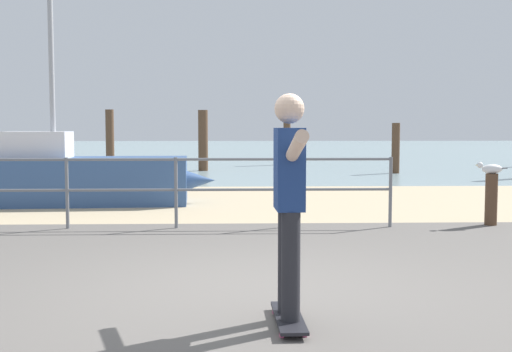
{
  "coord_description": "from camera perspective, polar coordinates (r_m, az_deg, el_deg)",
  "views": [
    {
      "loc": [
        -0.1,
        -5.66,
        1.49
      ],
      "look_at": [
        0.15,
        2.0,
        0.9
      ],
      "focal_mm": 44.95,
      "sensor_mm": 36.0,
      "label": 1
    }
  ],
  "objects": [
    {
      "name": "groyne_post_1",
      "position": [
        21.43,
        -4.73,
        3.15
      ],
      "size": [
        0.32,
        0.32,
        2.04
      ],
      "primitive_type": "cylinder",
      "color": "#513826",
      "rests_on": "ground"
    },
    {
      "name": "groyne_post_2",
      "position": [
        24.76,
        2.77,
        3.38
      ],
      "size": [
        0.27,
        0.27,
        2.09
      ],
      "primitive_type": "cylinder",
      "color": "#513826",
      "rests_on": "ground"
    },
    {
      "name": "skateboarder",
      "position": [
        4.71,
        2.96,
        -1.38
      ],
      "size": [
        0.22,
        1.45,
        1.65
      ],
      "color": "#26262B",
      "rests_on": "skateboard"
    },
    {
      "name": "beach_strip",
      "position": [
        12.75,
        -1.39,
        -2.3
      ],
      "size": [
        24.0,
        6.0,
        0.04
      ],
      "primitive_type": "cube",
      "color": "tan",
      "rests_on": "ground"
    },
    {
      "name": "ground_plane",
      "position": [
        4.9,
        -0.6,
        -13.32
      ],
      "size": [
        24.0,
        10.0,
        0.04
      ],
      "primitive_type": "cube",
      "color": "#605B56",
      "rests_on": "ground"
    },
    {
      "name": "sea_surface",
      "position": [
        40.69,
        -1.71,
        2.32
      ],
      "size": [
        72.0,
        50.0,
        0.04
      ],
      "primitive_type": "cube",
      "color": "#849EA3",
      "rests_on": "ground"
    },
    {
      "name": "seagull",
      "position": [
        10.16,
        20.18,
        0.63
      ],
      "size": [
        0.49,
        0.16,
        0.18
      ],
      "color": "white",
      "rests_on": "bollard_short"
    },
    {
      "name": "skateboard",
      "position": [
        4.9,
        2.92,
        -12.5
      ],
      "size": [
        0.22,
        0.81,
        0.08
      ],
      "color": "black",
      "rests_on": "ground"
    },
    {
      "name": "groyne_post_0",
      "position": [
        21.71,
        -12.87,
        3.08
      ],
      "size": [
        0.27,
        0.27,
        2.05
      ],
      "primitive_type": "cylinder",
      "color": "#513826",
      "rests_on": "ground"
    },
    {
      "name": "railing_fence",
      "position": [
        9.84,
        -20.9,
        -0.51
      ],
      "size": [
        11.02,
        0.05,
        1.05
      ],
      "color": "slate",
      "rests_on": "ground"
    },
    {
      "name": "groyne_post_3",
      "position": [
        20.69,
        12.32,
        2.41
      ],
      "size": [
        0.25,
        0.25,
        1.61
      ],
      "primitive_type": "cylinder",
      "color": "#513826",
      "rests_on": "ground"
    },
    {
      "name": "sailboat",
      "position": [
        12.64,
        -15.49,
        -0.13
      ],
      "size": [
        5.01,
        1.67,
        5.61
      ],
      "color": "#335184",
      "rests_on": "ground"
    },
    {
      "name": "bollard_short",
      "position": [
        10.2,
        20.2,
        -2.02
      ],
      "size": [
        0.18,
        0.18,
        0.79
      ],
      "primitive_type": "cylinder",
      "color": "#513826",
      "rests_on": "ground"
    }
  ]
}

